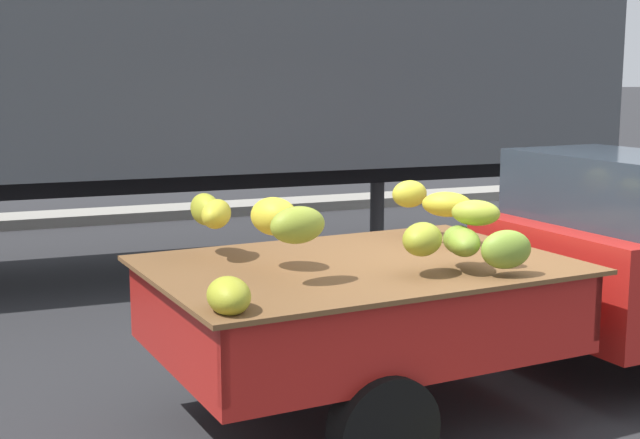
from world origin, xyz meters
The scene contains 4 objects.
ground centered at (0.00, 0.00, 0.00)m, with size 220.00×220.00×0.00m, color #28282B.
curb_strip centered at (0.00, 8.82, 0.08)m, with size 80.00×0.80×0.16m, color gray.
pickup_truck centered at (0.83, 0.22, 0.88)m, with size 4.85×2.23×1.70m.
semi_trailer centered at (-1.90, 4.99, 2.54)m, with size 12.03×2.75×3.95m.
Camera 1 is at (-3.29, -4.99, 2.30)m, focal length 49.05 mm.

